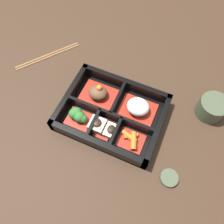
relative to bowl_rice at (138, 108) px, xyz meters
The scene contains 11 objects.
ground_plane 0.08m from the bowl_rice, 147.51° to the right, with size 3.00×3.00×0.00m, color #382619.
bento_base 0.07m from the bowl_rice, 147.51° to the right, with size 0.27×0.21×0.01m.
bento_rim 0.07m from the bowl_rice, 145.29° to the right, with size 0.27×0.21×0.05m.
bowl_stew 0.12m from the bowl_rice, behind, with size 0.10×0.08×0.05m.
bowl_rice is the anchor object (origin of this frame).
bowl_greens 0.16m from the bowl_rice, 147.92° to the right, with size 0.07×0.06×0.04m.
bowl_tofu 0.11m from the bowl_rice, 125.68° to the right, with size 0.08×0.06×0.03m.
bowl_carrots 0.09m from the bowl_rice, 79.43° to the right, with size 0.07×0.06×0.02m.
tea_cup 0.20m from the bowl_rice, 24.02° to the left, with size 0.08×0.08×0.05m.
chopsticks 0.35m from the bowl_rice, 167.20° to the left, with size 0.14×0.18×0.01m.
sauce_dish 0.20m from the bowl_rice, 45.62° to the right, with size 0.04×0.04×0.01m.
Camera 1 is at (0.11, -0.24, 0.55)m, focal length 35.00 mm.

